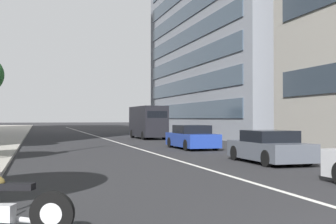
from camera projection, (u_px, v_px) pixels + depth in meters
The scene contains 5 objects.
lane_centre_stripe at pixel (104, 139), 39.49m from camera, with size 110.00×0.16×0.01m, color silver.
motorcycle_nearest_camera at pixel (0, 207), 6.80m from camera, with size 0.92×2.15×1.11m.
car_lead_in_lane at pixel (269, 148), 17.86m from camera, with size 4.14×1.89×1.29m.
car_mid_block_traffic at pixel (192, 138), 26.17m from camera, with size 4.50×1.96×1.37m.
delivery_van_ahead at pixel (148, 122), 39.23m from camera, with size 5.94×2.18×2.81m.
Camera 1 is at (-4.51, 5.67, 1.76)m, focal length 48.21 mm.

